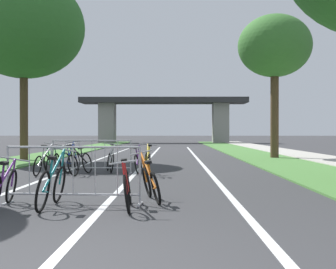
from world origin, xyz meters
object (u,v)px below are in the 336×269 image
tree_right_pine_far (275,47)px  bicycle_blue_1 (72,160)px  tree_left_maple_mid (24,27)px  bicycle_teal_5 (52,185)px  bicycle_purple_10 (139,162)px  bicycle_purple_0 (4,188)px  bicycle_white_4 (111,161)px  crowd_barrier_nearest (73,175)px  bicycle_red_2 (127,188)px  crowd_barrier_second (92,157)px  bicycle_black_6 (80,163)px  bicycle_yellow_3 (147,163)px  bicycle_green_8 (52,162)px  bicycle_orange_7 (151,183)px  bicycle_silver_9 (44,163)px

tree_right_pine_far → bicycle_blue_1: 12.27m
tree_left_maple_mid → bicycle_teal_5: tree_left_maple_mid is taller
bicycle_purple_10 → bicycle_blue_1: bearing=-178.9°
bicycle_purple_0 → bicycle_purple_10: size_ratio=1.06×
bicycle_white_4 → crowd_barrier_nearest: bearing=78.0°
bicycle_teal_5 → bicycle_purple_10: bearing=82.0°
bicycle_red_2 → bicycle_white_4: bearing=-84.1°
tree_left_maple_mid → bicycle_blue_1: (3.44, -5.61, -5.64)m
crowd_barrier_second → bicycle_teal_5: (0.47, -6.33, -0.14)m
bicycle_teal_5 → bicycle_purple_10: bicycle_teal_5 is taller
bicycle_black_6 → bicycle_red_2: bearing=122.7°
crowd_barrier_second → bicycle_red_2: bearing=-74.6°
tree_left_maple_mid → bicycle_yellow_3: (5.96, -6.69, -5.63)m
crowd_barrier_second → bicycle_green_8: 1.43m
tree_right_pine_far → crowd_barrier_second: size_ratio=2.82×
crowd_barrier_second → bicycle_blue_1: 0.97m
bicycle_orange_7 → bicycle_green_8: (-3.48, 6.00, -0.00)m
bicycle_blue_1 → bicycle_green_8: 0.61m
tree_left_maple_mid → bicycle_green_8: bearing=-63.7°
bicycle_teal_5 → bicycle_purple_10: 6.80m
bicycle_purple_0 → bicycle_green_8: bicycle_green_8 is taller
crowd_barrier_second → bicycle_green_8: bearing=162.4°
bicycle_purple_0 → bicycle_blue_1: (-0.43, 6.95, 0.03)m
tree_left_maple_mid → bicycle_white_4: size_ratio=5.28×
bicycle_blue_1 → bicycle_purple_10: size_ratio=1.09×
bicycle_blue_1 → bicycle_purple_0: bearing=-82.0°
bicycle_green_8 → bicycle_silver_9: (-0.01, -0.87, 0.02)m
crowd_barrier_second → bicycle_white_4: bearing=49.5°
bicycle_silver_9 → bicycle_purple_10: 2.94m
bicycle_silver_9 → bicycle_purple_10: size_ratio=1.05×
crowd_barrier_nearest → bicycle_red_2: 1.15m
bicycle_red_2 → bicycle_purple_10: size_ratio=1.04×
tree_right_pine_far → bicycle_silver_9: (-8.85, -8.55, -5.10)m
bicycle_yellow_3 → bicycle_green_8: size_ratio=0.98×
bicycle_purple_0 → bicycle_yellow_3: 6.23m
tree_right_pine_far → bicycle_silver_9: size_ratio=4.27×
bicycle_green_8 → bicycle_purple_10: size_ratio=1.08×
crowd_barrier_second → bicycle_silver_9: (-1.37, -0.44, -0.16)m
crowd_barrier_nearest → bicycle_purple_10: (0.70, 6.33, -0.17)m
bicycle_blue_1 → bicycle_black_6: bicycle_blue_1 is taller
tree_right_pine_far → bicycle_silver_9: tree_right_pine_far is taller
tree_right_pine_far → bicycle_black_6: size_ratio=4.38×
crowd_barrier_nearest → bicycle_silver_9: (-2.11, 5.50, -0.16)m
crowd_barrier_second → bicycle_red_2: crowd_barrier_second is taller
crowd_barrier_nearest → bicycle_yellow_3: (1.01, 5.42, -0.14)m
bicycle_purple_0 → bicycle_purple_10: bicycle_purple_10 is taller
bicycle_purple_10 → bicycle_white_4: bearing=174.5°
bicycle_yellow_3 → tree_left_maple_mid: bearing=123.6°
tree_right_pine_far → crowd_barrier_nearest: (-6.73, -14.04, -4.93)m
bicycle_red_2 → tree_right_pine_far: bearing=-115.8°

